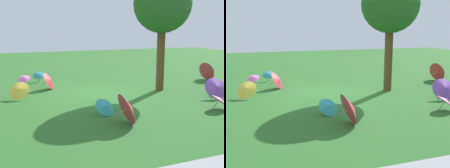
% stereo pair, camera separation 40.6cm
% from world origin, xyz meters
% --- Properties ---
extents(ground, '(40.00, 40.00, 0.00)m').
position_xyz_m(ground, '(0.00, 0.00, 0.00)').
color(ground, '#2D6B28').
extents(shade_tree, '(2.39, 2.39, 4.82)m').
position_xyz_m(shade_tree, '(-2.49, 0.53, 3.57)').
color(shade_tree, brown).
rests_on(shade_tree, ground).
extents(parasol_teal_0, '(0.80, 0.74, 0.56)m').
position_xyz_m(parasol_teal_0, '(0.89, 2.99, 0.28)').
color(parasol_teal_0, tan).
rests_on(parasol_teal_0, ground).
extents(parasol_red_0, '(0.90, 0.99, 0.94)m').
position_xyz_m(parasol_red_0, '(-6.03, -0.67, 0.47)').
color(parasol_red_0, tan).
rests_on(parasol_red_0, ground).
extents(parasol_teal_1, '(0.72, 0.69, 0.58)m').
position_xyz_m(parasol_teal_1, '(2.17, -3.18, 0.37)').
color(parasol_teal_1, tan).
rests_on(parasol_teal_1, ground).
extents(parasol_purple_0, '(1.01, 0.98, 0.83)m').
position_xyz_m(parasol_purple_0, '(-3.80, 2.55, 0.41)').
color(parasol_purple_0, tan).
rests_on(parasol_purple_0, ground).
extents(parasol_pink_2, '(0.74, 0.74, 0.58)m').
position_xyz_m(parasol_pink_2, '(2.94, -2.31, 0.40)').
color(parasol_pink_2, tan).
rests_on(parasol_pink_2, ground).
extents(parasol_yellow_0, '(0.99, 0.93, 0.71)m').
position_xyz_m(parasol_yellow_0, '(3.29, 0.01, 0.37)').
color(parasol_yellow_0, tan).
rests_on(parasol_yellow_0, ground).
extents(parasol_red_1, '(0.83, 0.94, 0.77)m').
position_xyz_m(parasol_red_1, '(1.89, -1.35, 0.39)').
color(parasol_red_1, tan).
rests_on(parasol_red_1, ground).
extents(parasol_pink_3, '(0.72, 0.77, 0.58)m').
position_xyz_m(parasol_pink_3, '(-2.86, 3.76, 0.34)').
color(parasol_pink_3, tan).
rests_on(parasol_pink_3, ground).
extents(parasol_red_2, '(0.82, 0.95, 0.95)m').
position_xyz_m(parasol_red_2, '(0.55, 3.99, 0.47)').
color(parasol_red_2, tan).
rests_on(parasol_red_2, ground).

